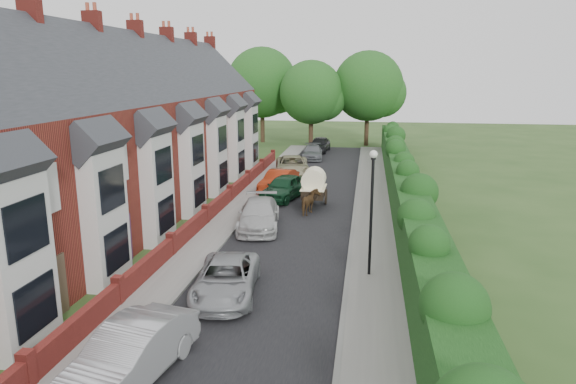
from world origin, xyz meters
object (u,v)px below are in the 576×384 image
car_silver_a (130,354)px  car_red (279,181)px  car_black (320,144)px  car_beige (292,166)px  car_green (284,187)px  horse_cart (314,185)px  car_grey (312,152)px  horse (310,203)px  lamppost (372,198)px  car_silver_b (226,279)px  car_white (259,215)px

car_silver_a → car_red: bearing=99.8°
car_red → car_black: 18.23m
car_beige → car_green: bearing=-95.9°
car_silver_a → car_red: car_silver_a is taller
car_black → horse_cart: (1.72, -21.87, 0.61)m
car_beige → car_black: car_beige is taller
car_red → car_grey: bearing=97.0°
horse → car_beige: bearing=-64.3°
lamppost → car_beige: lamppost is taller
horse_cart → lamppost: bearing=-72.4°
car_red → horse_cart: bearing=-42.1°
car_beige → horse_cart: (2.67, -9.14, 0.60)m
car_beige → car_grey: size_ratio=1.25×
car_silver_a → car_red: size_ratio=1.06×
lamppost → car_silver_a: 10.63m
car_grey → car_black: bearing=82.0°
car_red → car_beige: size_ratio=0.80×
car_green → car_grey: 15.80m
car_silver_a → car_green: 20.42m
lamppost → car_silver_a: size_ratio=1.09×
horse → car_silver_b: bearing=92.9°
car_silver_b → car_black: car_black is taller
car_silver_b → horse: (1.83, 11.44, 0.05)m
car_silver_a → car_red: (0.09, 22.53, -0.04)m
car_green → car_black: bearing=103.7°
car_silver_b → car_beige: size_ratio=0.84×
car_grey → car_silver_b: bearing=-94.8°
horse → car_grey: bearing=-72.2°
car_black → car_silver_a: bearing=-87.3°
horse → lamppost: bearing=122.9°
horse → car_black: bearing=-73.9°
lamppost → car_red: lamppost is taller
car_silver_b → car_green: 14.80m
car_silver_b → car_black: bearing=82.9°
car_green → car_red: bearing=123.3°
car_red → car_white: bearing=-76.7°
car_silver_a → horse: (2.89, 17.04, -0.07)m
car_silver_b → car_white: bearing=86.9°
car_red → car_black: bearing=97.1°
car_silver_b → horse_cart: horse_cart is taller
car_silver_a → horse_cart: size_ratio=1.42×
car_black → horse_cart: 21.95m
car_silver_b → car_red: (-0.98, 16.93, 0.08)m
car_white → car_green: 6.41m
car_grey → car_green: bearing=-95.5°
car_beige → car_grey: bearing=74.7°
car_red → car_beige: 5.47m
car_red → car_black: (1.08, 18.20, 0.03)m
lamppost → car_grey: (-5.34, 28.00, -2.65)m
car_green → car_black: car_green is taller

